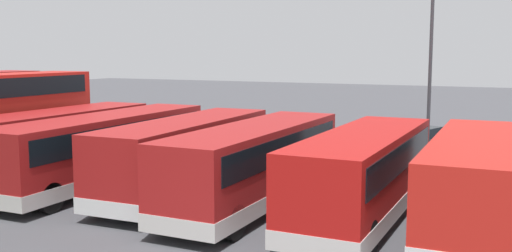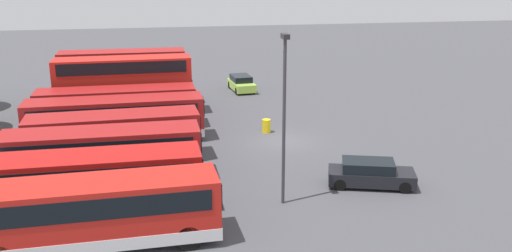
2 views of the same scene
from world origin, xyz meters
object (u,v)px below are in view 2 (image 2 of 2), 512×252
(bus_single_deck_sixth, at_px, (117,107))
(bus_double_decker_seventh, at_px, (124,84))
(car_hatchback_silver, at_px, (241,83))
(lamp_post_tall, at_px, (284,108))
(bus_single_deck_second, at_px, (95,181))
(bus_single_deck_fifth, at_px, (116,118))
(bus_single_deck_third, at_px, (103,154))
(waste_bin_yellow, at_px, (266,126))
(bus_double_decker_far_end, at_px, (124,76))
(bus_single_deck_fourth, at_px, (114,136))
(bus_single_deck_near_end, at_px, (97,211))
(car_small_green, at_px, (370,174))

(bus_single_deck_sixth, xyz_separation_m, bus_double_decker_seventh, (3.71, -0.39, 0.82))
(car_hatchback_silver, distance_m, lamp_post_tall, 25.88)
(bus_single_deck_second, relative_size, lamp_post_tall, 1.20)
(bus_single_deck_fifth, bearing_deg, bus_double_decker_seventh, -2.70)
(bus_single_deck_third, bearing_deg, waste_bin_yellow, -54.88)
(bus_double_decker_far_end, distance_m, waste_bin_yellow, 14.48)
(waste_bin_yellow, bearing_deg, bus_single_deck_sixth, 74.19)
(bus_single_deck_second, xyz_separation_m, bus_single_deck_third, (4.02, -0.04, 0.00))
(bus_double_decker_far_end, relative_size, car_hatchback_silver, 2.47)
(bus_single_deck_second, bearing_deg, bus_double_decker_seventh, -2.09)
(waste_bin_yellow, bearing_deg, bus_double_decker_seventh, 56.32)
(bus_single_deck_fourth, distance_m, bus_single_deck_sixth, 7.14)
(bus_double_decker_far_end, relative_size, lamp_post_tall, 1.22)
(bus_single_deck_third, distance_m, lamp_post_tall, 10.61)
(bus_double_decker_seventh, bearing_deg, bus_single_deck_fifth, 177.30)
(bus_single_deck_third, bearing_deg, bus_single_deck_near_end, -177.51)
(bus_single_deck_sixth, bearing_deg, bus_double_decker_seventh, -5.94)
(bus_single_deck_near_end, xyz_separation_m, bus_single_deck_fourth, (10.73, -0.11, -0.00))
(bus_single_deck_third, bearing_deg, car_hatchback_silver, -27.60)
(bus_single_deck_fifth, xyz_separation_m, lamp_post_tall, (-11.74, -8.71, 3.30))
(bus_double_decker_seventh, bearing_deg, car_small_green, -142.04)
(bus_single_deck_third, distance_m, bus_single_deck_fourth, 3.28)
(car_hatchback_silver, bearing_deg, bus_single_deck_second, 156.24)
(bus_single_deck_fifth, bearing_deg, lamp_post_tall, -143.41)
(bus_single_deck_near_end, xyz_separation_m, bus_single_deck_sixth, (17.86, 0.09, 0.00))
(bus_single_deck_fifth, bearing_deg, bus_single_deck_fourth, -178.03)
(lamp_post_tall, bearing_deg, waste_bin_yellow, -7.53)
(waste_bin_yellow, bearing_deg, car_hatchback_silver, -1.49)
(bus_single_deck_fourth, xyz_separation_m, car_small_green, (-6.47, -13.70, -0.92))
(bus_single_deck_second, relative_size, waste_bin_yellow, 10.65)
(car_small_green, bearing_deg, bus_single_deck_second, 93.23)
(bus_single_deck_third, relative_size, car_hatchback_silver, 2.54)
(car_small_green, bearing_deg, waste_bin_yellow, 18.33)
(bus_single_deck_fifth, distance_m, waste_bin_yellow, 10.36)
(lamp_post_tall, bearing_deg, bus_single_deck_fourth, 47.79)
(bus_single_deck_third, relative_size, waste_bin_yellow, 11.15)
(bus_single_deck_third, xyz_separation_m, bus_double_decker_far_end, (17.59, -0.44, 0.83))
(bus_single_deck_fifth, bearing_deg, car_hatchback_silver, -37.81)
(bus_single_deck_second, xyz_separation_m, bus_double_decker_far_end, (21.61, -0.49, 0.83))
(bus_double_decker_seventh, distance_m, lamp_post_tall, 20.58)
(bus_single_deck_fifth, distance_m, lamp_post_tall, 14.99)
(bus_single_deck_sixth, relative_size, car_hatchback_silver, 2.69)
(bus_double_decker_seventh, bearing_deg, waste_bin_yellow, -123.68)
(bus_double_decker_far_end, bearing_deg, car_small_green, -146.67)
(bus_double_decker_far_end, bearing_deg, bus_single_deck_second, 178.71)
(bus_single_deck_fourth, xyz_separation_m, car_hatchback_silver, (17.68, -10.51, -0.92))
(car_hatchback_silver, height_order, lamp_post_tall, lamp_post_tall)
(bus_single_deck_second, xyz_separation_m, waste_bin_yellow, (11.47, -10.63, -1.14))
(bus_single_deck_second, relative_size, bus_single_deck_sixth, 0.90)
(bus_single_deck_third, height_order, bus_double_decker_far_end, bus_double_decker_far_end)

